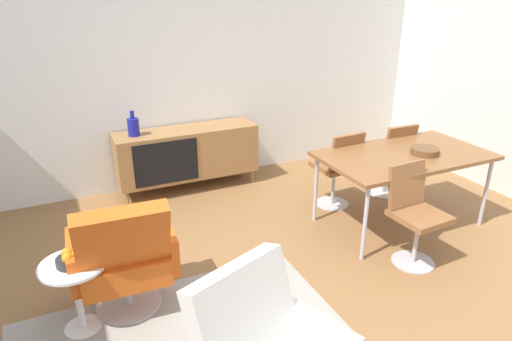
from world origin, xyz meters
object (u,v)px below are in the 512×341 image
at_px(dining_chair_back_right, 391,156).
at_px(side_table_round, 77,289).
at_px(vase_cobalt, 133,127).
at_px(lounge_chair_red, 123,256).
at_px(wooden_bowl_on_table, 425,151).
at_px(sideboard, 187,153).
at_px(dining_chair_front_left, 415,211).
at_px(dining_table, 404,158).
at_px(fruit_bowl, 71,259).
at_px(dining_chair_back_left, 338,166).

distance_m(dining_chair_back_right, side_table_round, 3.46).
height_order(vase_cobalt, lounge_chair_red, vase_cobalt).
bearing_deg(wooden_bowl_on_table, lounge_chair_red, -177.39).
xyz_separation_m(sideboard, dining_chair_front_left, (1.28, -2.26, 0.03)).
height_order(dining_table, dining_chair_back_right, dining_chair_back_right).
bearing_deg(dining_chair_front_left, wooden_bowl_on_table, 42.60).
distance_m(sideboard, side_table_round, 2.40).
bearing_deg(dining_table, sideboard, 133.85).
bearing_deg(sideboard, vase_cobalt, 179.81).
bearing_deg(side_table_round, fruit_bowl, -132.06).
bearing_deg(dining_table, wooden_bowl_on_table, -27.91).
xyz_separation_m(dining_chair_front_left, side_table_round, (-2.65, 0.30, -0.15)).
relative_size(dining_chair_front_left, dining_chair_back_left, 1.00).
relative_size(sideboard, dining_chair_front_left, 1.87).
distance_m(wooden_bowl_on_table, lounge_chair_red, 2.86).
bearing_deg(wooden_bowl_on_table, dining_table, 152.09).
bearing_deg(fruit_bowl, sideboard, 55.01).
distance_m(sideboard, dining_chair_back_left, 1.72).
bearing_deg(dining_chair_back_left, dining_chair_front_left, -90.34).
distance_m(vase_cobalt, side_table_round, 2.18).
bearing_deg(sideboard, dining_table, -46.15).
distance_m(vase_cobalt, lounge_chair_red, 2.01).
relative_size(dining_table, fruit_bowl, 8.00).
bearing_deg(dining_chair_front_left, dining_chair_back_right, 57.87).
xyz_separation_m(dining_chair_back_right, lounge_chair_red, (-3.03, -0.77, -0.00)).
distance_m(vase_cobalt, dining_chair_back_right, 2.82).
bearing_deg(dining_chair_back_right, wooden_bowl_on_table, -106.18).
bearing_deg(dining_chair_back_left, fruit_bowl, -162.91).
bearing_deg(lounge_chair_red, dining_chair_back_left, 18.37).
xyz_separation_m(dining_table, side_table_round, (-3.01, -0.26, -0.38)).
bearing_deg(dining_chair_front_left, vase_cobalt, 129.28).
bearing_deg(dining_chair_front_left, fruit_bowl, 173.56).
distance_m(vase_cobalt, dining_chair_front_left, 2.94).
relative_size(dining_chair_back_right, dining_chair_back_left, 1.00).
xyz_separation_m(wooden_bowl_on_table, side_table_round, (-3.17, -0.17, -0.45)).
height_order(sideboard, dining_table, dining_table).
distance_m(dining_chair_front_left, dining_chair_back_right, 1.32).
bearing_deg(dining_chair_back_left, sideboard, 138.41).
height_order(vase_cobalt, wooden_bowl_on_table, vase_cobalt).
xyz_separation_m(sideboard, lounge_chair_red, (-1.04, -1.92, 0.03)).
relative_size(dining_chair_back_right, fruit_bowl, 4.28).
bearing_deg(side_table_round, wooden_bowl_on_table, 3.13).
bearing_deg(wooden_bowl_on_table, side_table_round, -176.87).
xyz_separation_m(sideboard, wooden_bowl_on_table, (1.80, -1.79, 0.33)).
bearing_deg(dining_table, dining_chair_back_left, 121.82).
distance_m(dining_chair_front_left, lounge_chair_red, 2.35).
xyz_separation_m(vase_cobalt, dining_chair_front_left, (1.85, -2.26, -0.35)).
bearing_deg(dining_table, vase_cobalt, 142.29).
bearing_deg(side_table_round, sideboard, 55.01).
height_order(dining_chair_back_right, dining_chair_back_left, same).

